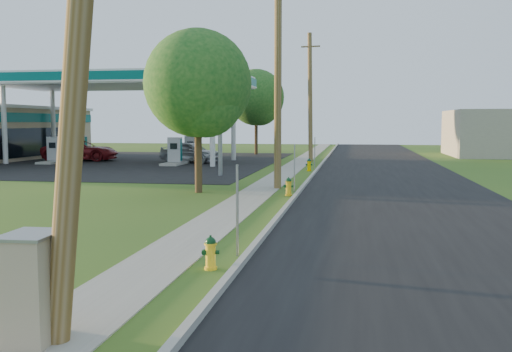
% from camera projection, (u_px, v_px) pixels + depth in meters
% --- Properties ---
extents(ground_plane, '(140.00, 140.00, 0.00)m').
position_uv_depth(ground_plane, '(162.00, 322.00, 8.30)').
color(ground_plane, '#2E551B').
rests_on(ground_plane, ground).
extents(road, '(8.00, 120.00, 0.02)m').
position_uv_depth(road, '(413.00, 218.00, 17.35)').
color(road, black).
rests_on(road, ground).
extents(curb, '(0.15, 120.00, 0.15)m').
position_uv_depth(curb, '(282.00, 212.00, 18.02)').
color(curb, '#A19F94').
rests_on(curb, ground).
extents(sidewalk, '(1.50, 120.00, 0.03)m').
position_uv_depth(sidewalk, '(228.00, 213.00, 18.33)').
color(sidewalk, gray).
rests_on(sidewalk, ground).
extents(forecourt, '(26.00, 28.00, 0.02)m').
position_uv_depth(forecourt, '(100.00, 162.00, 42.42)').
color(forecourt, black).
rests_on(forecourt, ground).
extents(utility_pole_mid, '(1.40, 0.32, 9.80)m').
position_uv_depth(utility_pole_mid, '(278.00, 75.00, 24.62)').
color(utility_pole_mid, brown).
rests_on(utility_pole_mid, ground).
extents(utility_pole_far, '(1.40, 0.32, 9.50)m').
position_uv_depth(utility_pole_far, '(310.00, 97.00, 42.29)').
color(utility_pole_far, brown).
rests_on(utility_pole_far, ground).
extents(sign_post_near, '(0.05, 0.04, 2.00)m').
position_uv_depth(sign_post_near, '(237.00, 211.00, 12.29)').
color(sign_post_near, gray).
rests_on(sign_post_near, ground).
extents(sign_post_mid, '(0.05, 0.04, 2.00)m').
position_uv_depth(sign_post_mid, '(294.00, 168.00, 23.86)').
color(sign_post_mid, gray).
rests_on(sign_post_mid, ground).
extents(sign_post_far, '(0.05, 0.04, 2.00)m').
position_uv_depth(sign_post_far, '(315.00, 153.00, 35.83)').
color(sign_post_far, gray).
rests_on(sign_post_far, ground).
extents(gas_canopy, '(18.18, 9.18, 6.40)m').
position_uv_depth(gas_canopy, '(123.00, 82.00, 41.53)').
color(gas_canopy, silver).
rests_on(gas_canopy, ground).
extents(fuel_pump_nw, '(1.20, 3.20, 1.90)m').
position_uv_depth(fuel_pump_nw, '(54.00, 153.00, 40.82)').
color(fuel_pump_nw, '#A19F94').
rests_on(fuel_pump_nw, ground).
extents(fuel_pump_ne, '(1.20, 3.20, 1.90)m').
position_uv_depth(fuel_pump_ne, '(175.00, 154.00, 39.28)').
color(fuel_pump_ne, '#A19F94').
rests_on(fuel_pump_ne, ground).
extents(fuel_pump_sw, '(1.20, 3.20, 1.90)m').
position_uv_depth(fuel_pump_sw, '(81.00, 151.00, 44.74)').
color(fuel_pump_sw, '#A19F94').
rests_on(fuel_pump_sw, ground).
extents(fuel_pump_se, '(1.20, 3.20, 1.90)m').
position_uv_depth(fuel_pump_se, '(191.00, 152.00, 43.21)').
color(fuel_pump_se, '#A19F94').
rests_on(fuel_pump_se, ground).
extents(price_pylon, '(0.34, 2.04, 6.85)m').
position_uv_depth(price_pylon, '(220.00, 75.00, 30.64)').
color(price_pylon, gray).
rests_on(price_pylon, ground).
extents(tree_verge, '(4.44, 4.44, 6.73)m').
position_uv_depth(tree_verge, '(200.00, 87.00, 23.26)').
color(tree_verge, '#3C2E1A').
rests_on(tree_verge, ground).
extents(tree_lot, '(5.12, 5.12, 7.76)m').
position_uv_depth(tree_lot, '(257.00, 100.00, 51.62)').
color(tree_lot, '#3C2E1A').
rests_on(tree_lot, ground).
extents(hydrant_near, '(0.36, 0.32, 0.69)m').
position_uv_depth(hydrant_near, '(211.00, 253.00, 11.23)').
color(hydrant_near, yellow).
rests_on(hydrant_near, ground).
extents(hydrant_mid, '(0.38, 0.34, 0.75)m').
position_uv_depth(hydrant_mid, '(289.00, 187.00, 22.62)').
color(hydrant_mid, yellow).
rests_on(hydrant_mid, ground).
extents(hydrant_far, '(0.40, 0.36, 0.77)m').
position_uv_depth(hydrant_far, '(309.00, 165.00, 34.20)').
color(hydrant_far, '#F6C500').
rests_on(hydrant_far, ground).
extents(utility_cabinet, '(0.69, 0.89, 1.46)m').
position_uv_depth(utility_cabinet, '(32.00, 288.00, 7.45)').
color(utility_cabinet, tan).
rests_on(utility_cabinet, ground).
extents(car_red, '(5.90, 3.30, 1.56)m').
position_uv_depth(car_red, '(81.00, 151.00, 43.47)').
color(car_red, maroon).
rests_on(car_red, ground).
extents(car_silver, '(4.96, 3.21, 1.57)m').
position_uv_depth(car_silver, '(191.00, 152.00, 41.41)').
color(car_silver, '#BABDC1').
rests_on(car_silver, ground).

